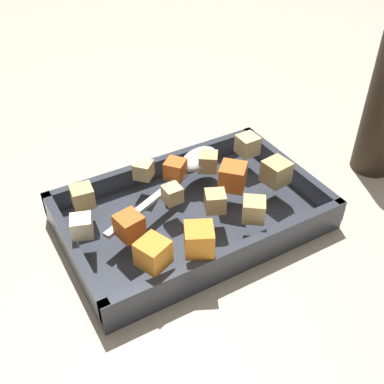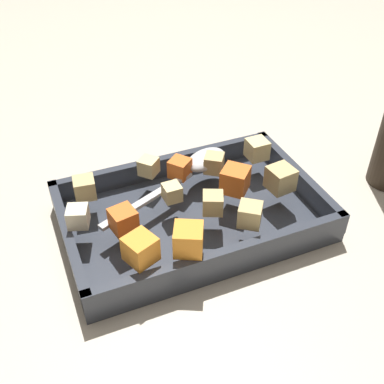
% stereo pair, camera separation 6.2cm
% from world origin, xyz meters
% --- Properties ---
extents(ground_plane, '(4.00, 4.00, 0.00)m').
position_xyz_m(ground_plane, '(0.00, 0.00, 0.00)').
color(ground_plane, '#BCB29E').
extents(baking_dish, '(0.35, 0.22, 0.05)m').
position_xyz_m(baking_dish, '(-0.01, -0.00, 0.01)').
color(baking_dish, '#333842').
rests_on(baking_dish, ground_plane).
extents(carrot_chunk_near_spoon, '(0.04, 0.04, 0.03)m').
position_xyz_m(carrot_chunk_near_spoon, '(-0.06, -0.09, 0.06)').
color(carrot_chunk_near_spoon, orange).
rests_on(carrot_chunk_near_spoon, baking_dish).
extents(carrot_chunk_corner_se, '(0.04, 0.04, 0.03)m').
position_xyz_m(carrot_chunk_corner_se, '(-0.01, 0.05, 0.06)').
color(carrot_chunk_corner_se, orange).
rests_on(carrot_chunk_corner_se, baking_dish).
extents(carrot_chunk_corner_sw, '(0.05, 0.05, 0.03)m').
position_xyz_m(carrot_chunk_corner_sw, '(0.05, -0.01, 0.06)').
color(carrot_chunk_corner_sw, orange).
rests_on(carrot_chunk_corner_sw, baking_dish).
extents(carrot_chunk_heap_top, '(0.03, 0.03, 0.03)m').
position_xyz_m(carrot_chunk_heap_top, '(-0.11, -0.02, 0.06)').
color(carrot_chunk_heap_top, orange).
rests_on(carrot_chunk_heap_top, baking_dish).
extents(carrot_chunk_far_right, '(0.04, 0.04, 0.03)m').
position_xyz_m(carrot_chunk_far_right, '(-0.11, -0.08, 0.06)').
color(carrot_chunk_far_right, orange).
rests_on(carrot_chunk_far_right, baking_dish).
extents(potato_chunk_corner_nw, '(0.02, 0.02, 0.02)m').
position_xyz_m(potato_chunk_corner_nw, '(-0.04, 0.01, 0.06)').
color(potato_chunk_corner_nw, '#E0CC89').
rests_on(potato_chunk_corner_nw, baking_dish).
extents(potato_chunk_rim_edge, '(0.04, 0.04, 0.03)m').
position_xyz_m(potato_chunk_rim_edge, '(0.03, -0.07, 0.06)').
color(potato_chunk_rim_edge, tan).
rests_on(potato_chunk_rim_edge, baking_dish).
extents(potato_chunk_back_center, '(0.04, 0.04, 0.03)m').
position_xyz_m(potato_chunk_back_center, '(0.10, -0.03, 0.06)').
color(potato_chunk_back_center, tan).
rests_on(potato_chunk_back_center, baking_dish).
extents(potato_chunk_heap_side, '(0.03, 0.03, 0.02)m').
position_xyz_m(potato_chunk_heap_side, '(-0.05, 0.07, 0.06)').
color(potato_chunk_heap_side, '#E0CC89').
rests_on(potato_chunk_heap_side, baking_dish).
extents(potato_chunk_near_right, '(0.03, 0.03, 0.03)m').
position_xyz_m(potato_chunk_near_right, '(-0.00, -0.04, 0.06)').
color(potato_chunk_near_right, tan).
rests_on(potato_chunk_near_right, baking_dish).
extents(potato_chunk_near_left, '(0.03, 0.03, 0.03)m').
position_xyz_m(potato_chunk_near_left, '(-0.16, 0.01, 0.06)').
color(potato_chunk_near_left, beige).
rests_on(potato_chunk_near_left, baking_dish).
extents(potato_chunk_far_left, '(0.03, 0.03, 0.03)m').
position_xyz_m(potato_chunk_far_left, '(0.11, 0.05, 0.06)').
color(potato_chunk_far_left, '#E0CC89').
rests_on(potato_chunk_far_left, baking_dish).
extents(potato_chunk_mid_right, '(0.04, 0.04, 0.03)m').
position_xyz_m(potato_chunk_mid_right, '(0.04, 0.04, 0.06)').
color(potato_chunk_mid_right, tan).
rests_on(potato_chunk_mid_right, baking_dish).
extents(potato_chunk_front_center, '(0.03, 0.03, 0.03)m').
position_xyz_m(potato_chunk_front_center, '(-0.14, 0.06, 0.06)').
color(potato_chunk_front_center, tan).
rests_on(potato_chunk_front_center, baking_dish).
extents(serving_spoon, '(0.22, 0.11, 0.02)m').
position_xyz_m(serving_spoon, '(0.02, 0.06, 0.06)').
color(serving_spoon, silver).
rests_on(serving_spoon, baking_dish).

